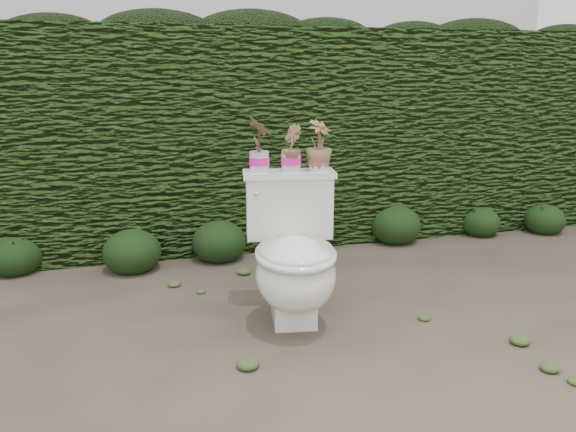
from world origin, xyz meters
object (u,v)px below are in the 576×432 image
object	(u,v)px
potted_plant_left	(259,146)
potted_plant_center	(291,149)
potted_plant_right	(319,147)
toilet	(294,259)

from	to	relation	value
potted_plant_left	potted_plant_center	bearing A→B (deg)	-115.97
potted_plant_left	potted_plant_center	xyz separation A→B (m)	(0.17, -0.03, -0.02)
potted_plant_left	potted_plant_right	bearing A→B (deg)	-115.97
potted_plant_center	toilet	bearing A→B (deg)	174.09
toilet	potted_plant_center	bearing A→B (deg)	87.26
potted_plant_center	potted_plant_right	xyz separation A→B (m)	(0.15, -0.02, 0.01)
toilet	potted_plant_right	world-z (taller)	potted_plant_right
potted_plant_left	potted_plant_center	world-z (taller)	potted_plant_left
toilet	potted_plant_left	bearing A→B (deg)	123.84
potted_plant_center	potted_plant_right	bearing A→B (deg)	-93.17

